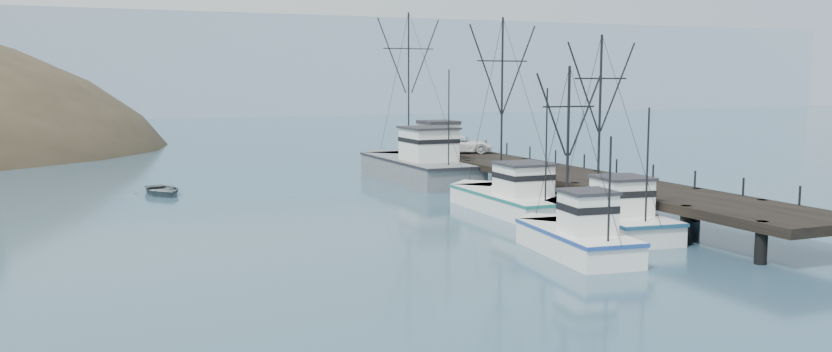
{
  "coord_description": "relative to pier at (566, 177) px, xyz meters",
  "views": [
    {
      "loc": [
        -17.5,
        -31.41,
        8.47
      ],
      "look_at": [
        1.99,
        14.38,
        2.5
      ],
      "focal_mm": 35.0,
      "sensor_mm": 36.0,
      "label": 1
    }
  ],
  "objects": [
    {
      "name": "ground",
      "position": [
        -14.0,
        -16.0,
        -1.69
      ],
      "size": [
        400.0,
        400.0,
        0.0
      ],
      "primitive_type": "plane",
      "color": "#2C4C62",
      "rests_on": "ground"
    },
    {
      "name": "pier",
      "position": [
        0.0,
        0.0,
        0.0
      ],
      "size": [
        6.0,
        44.0,
        2.0
      ],
      "color": "black",
      "rests_on": "ground"
    },
    {
      "name": "distant_ridge",
      "position": [
        -4.0,
        154.0,
        -1.69
      ],
      "size": [
        360.0,
        40.0,
        26.0
      ],
      "primitive_type": "cube",
      "color": "#9EB2C6",
      "rests_on": "ground"
    },
    {
      "name": "trawler_near",
      "position": [
        -4.35,
        -10.66,
        -0.87
      ],
      "size": [
        4.65,
        11.16,
        11.27
      ],
      "color": "white",
      "rests_on": "ground"
    },
    {
      "name": "trawler_mid",
      "position": [
        -9.26,
        -14.77,
        -0.87
      ],
      "size": [
        3.96,
        9.3,
        9.45
      ],
      "color": "white",
      "rests_on": "ground"
    },
    {
      "name": "trawler_far",
      "position": [
        -5.7,
        -2.17,
        -0.87
      ],
      "size": [
        4.31,
        12.64,
        12.77
      ],
      "color": "white",
      "rests_on": "ground"
    },
    {
      "name": "work_vessel",
      "position": [
        -4.82,
        15.14,
        -0.46
      ],
      "size": [
        5.3,
        17.52,
        14.44
      ],
      "color": "slate",
      "rests_on": "ground"
    },
    {
      "name": "pier_shed",
      "position": [
        -1.5,
        18.0,
        1.73
      ],
      "size": [
        3.0,
        3.2,
        2.8
      ],
      "color": "silver",
      "rests_on": "pier"
    },
    {
      "name": "pickup_truck",
      "position": [
        -0.0,
        16.29,
        1.06
      ],
      "size": [
        5.95,
        4.29,
        1.51
      ],
      "primitive_type": "imported",
      "rotation": [
        0.0,
        0.0,
        1.2
      ],
      "color": "white",
      "rests_on": "pier"
    },
    {
      "name": "motorboat",
      "position": [
        -25.6,
        14.36,
        -1.69
      ],
      "size": [
        4.21,
        5.31,
        0.99
      ],
      "primitive_type": "imported",
      "rotation": [
        0.0,
        0.0,
        0.18
      ],
      "color": "slate",
      "rests_on": "ground"
    }
  ]
}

